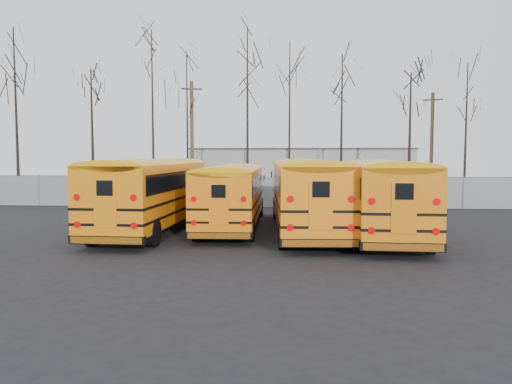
# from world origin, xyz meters

# --- Properties ---
(ground) EXTENTS (120.00, 120.00, 0.00)m
(ground) POSITION_xyz_m (0.00, 0.00, 0.00)
(ground) COLOR black
(ground) RESTS_ON ground
(fence) EXTENTS (40.00, 0.04, 2.00)m
(fence) POSITION_xyz_m (0.00, 12.00, 1.00)
(fence) COLOR gray
(fence) RESTS_ON ground
(distant_building) EXTENTS (22.00, 8.00, 4.00)m
(distant_building) POSITION_xyz_m (2.00, 32.00, 2.00)
(distant_building) COLOR #A5A4A0
(distant_building) RESTS_ON ground
(bus_a) EXTENTS (3.13, 11.88, 3.30)m
(bus_a) POSITION_xyz_m (-5.06, 1.27, 1.93)
(bus_a) COLOR black
(bus_a) RESTS_ON ground
(bus_b) EXTENTS (2.68, 10.81, 3.01)m
(bus_b) POSITION_xyz_m (-1.64, 2.33, 1.76)
(bus_b) COLOR black
(bus_b) RESTS_ON ground
(bus_c) EXTENTS (3.40, 11.89, 3.29)m
(bus_c) POSITION_xyz_m (1.78, 1.22, 1.93)
(bus_c) COLOR black
(bus_c) RESTS_ON ground
(bus_d) EXTENTS (3.11, 11.75, 3.26)m
(bus_d) POSITION_xyz_m (4.88, 0.67, 1.91)
(bus_d) COLOR black
(bus_d) RESTS_ON ground
(utility_pole_left) EXTENTS (1.62, 0.53, 9.25)m
(utility_pole_left) POSITION_xyz_m (-6.85, 18.86, 4.75)
(utility_pole_left) COLOR brown
(utility_pole_left) RESTS_ON ground
(utility_pole_right) EXTENTS (1.36, 0.65, 8.05)m
(utility_pole_right) POSITION_xyz_m (11.51, 17.71, 4.13)
(utility_pole_right) COLOR #483A29
(utility_pole_right) RESTS_ON ground
(tree_0) EXTENTS (0.26, 0.26, 12.37)m
(tree_0) POSITION_xyz_m (-18.43, 13.77, 6.19)
(tree_0) COLOR black
(tree_0) RESTS_ON ground
(tree_1) EXTENTS (0.26, 0.26, 9.42)m
(tree_1) POSITION_xyz_m (-12.90, 13.73, 4.71)
(tree_1) COLOR black
(tree_1) RESTS_ON ground
(tree_2) EXTENTS (0.26, 0.26, 12.29)m
(tree_2) POSITION_xyz_m (-8.84, 14.74, 6.15)
(tree_2) COLOR black
(tree_2) RESTS_ON ground
(tree_3) EXTENTS (0.26, 0.26, 11.16)m
(tree_3) POSITION_xyz_m (-6.86, 17.17, 5.58)
(tree_3) COLOR black
(tree_3) RESTS_ON ground
(tree_4) EXTENTS (0.26, 0.26, 11.97)m
(tree_4) POSITION_xyz_m (-1.93, 13.52, 5.98)
(tree_4) COLOR black
(tree_4) RESTS_ON ground
(tree_5) EXTENTS (0.26, 0.26, 11.76)m
(tree_5) POSITION_xyz_m (0.90, 16.99, 5.88)
(tree_5) COLOR black
(tree_5) RESTS_ON ground
(tree_6) EXTENTS (0.26, 0.26, 10.89)m
(tree_6) POSITION_xyz_m (4.81, 17.56, 5.45)
(tree_6) COLOR black
(tree_6) RESTS_ON ground
(tree_7) EXTENTS (0.26, 0.26, 9.10)m
(tree_7) POSITION_xyz_m (9.28, 15.06, 4.55)
(tree_7) COLOR black
(tree_7) RESTS_ON ground
(tree_8) EXTENTS (0.26, 0.26, 9.60)m
(tree_8) POSITION_xyz_m (12.85, 14.37, 4.80)
(tree_8) COLOR black
(tree_8) RESTS_ON ground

